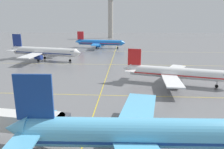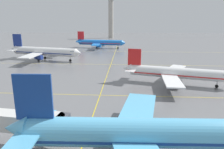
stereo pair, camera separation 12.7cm
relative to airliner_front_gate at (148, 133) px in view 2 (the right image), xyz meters
name	(u,v)px [view 2 (the right image)]	position (x,y,z in m)	size (l,w,h in m)	color
airliner_front_gate	(148,133)	(0.00, 0.00, 0.00)	(40.02, 34.55, 12.46)	#5BB7E5
airliner_second_row	(175,73)	(11.77, 37.64, -0.73)	(32.75, 27.89, 10.31)	white
airliner_third_row	(44,51)	(-42.74, 74.36, -0.09)	(38.84, 33.03, 12.19)	white
airliner_far_left_stand	(100,43)	(-21.27, 120.87, -0.47)	(35.61, 30.40, 11.08)	blue
taxiway_markings	(107,76)	(-9.75, 46.01, -4.25)	(133.75, 173.58, 0.01)	yellow
jet_bridge	(13,121)	(-20.27, 2.58, -0.19)	(20.65, 5.31, 5.58)	silver
control_tower	(111,13)	(-19.50, 204.31, 20.96)	(8.82, 8.82, 44.06)	#ADA89E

